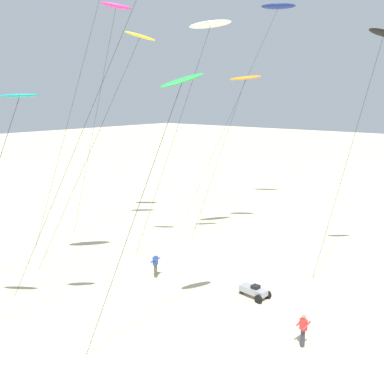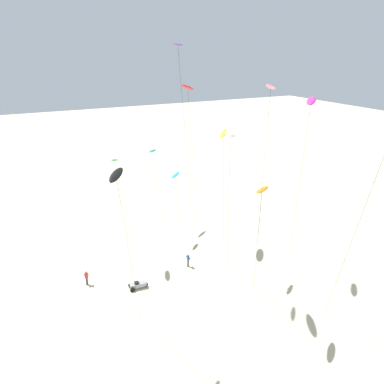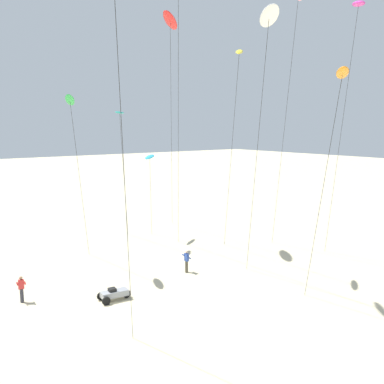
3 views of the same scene
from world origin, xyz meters
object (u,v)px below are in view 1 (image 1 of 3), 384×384
object	(u,v)px
kite_black	(383,37)
kite_teal	(17,102)
beach_buggy	(254,291)
kite_green	(181,85)
kite_flyer_nearest	(303,330)
kite_yellow	(138,42)
kite_magenta	(116,8)
kite_orange	(245,79)
kite_flyer_middle	(155,265)
kite_navy	(278,7)
kite_white	(210,25)

from	to	relation	value
kite_black	kite_teal	size ratio (longest dim) A/B	1.34
kite_teal	beach_buggy	xyz separation A→B (m)	(10.76, -6.32, -11.24)
kite_green	beach_buggy	xyz separation A→B (m)	(6.42, -0.21, -11.97)
kite_green	kite_flyer_nearest	bearing A→B (deg)	-56.20
kite_black	kite_yellow	distance (m)	15.76
kite_magenta	kite_orange	bearing A→B (deg)	-59.77
kite_flyer_nearest	kite_flyer_middle	bearing A→B (deg)	82.12
kite_flyer_middle	beach_buggy	xyz separation A→B (m)	(1.55, -6.76, -0.46)
kite_yellow	kite_green	size ratio (longest dim) A/B	1.25
kite_black	kite_green	world-z (taller)	kite_black
kite_magenta	kite_teal	distance (m)	20.41
kite_navy	kite_teal	size ratio (longest dim) A/B	1.73
kite_flyer_middle	beach_buggy	size ratio (longest dim) A/B	0.80
kite_black	kite_green	distance (m)	15.51
kite_black	kite_orange	world-z (taller)	kite_black
kite_teal	kite_flyer_middle	size ratio (longest dim) A/B	7.23
beach_buggy	kite_flyer_nearest	bearing A→B (deg)	-123.73
kite_yellow	kite_flyer_nearest	xyz separation A→B (m)	(-3.49, -14.63, -14.64)
kite_orange	kite_yellow	xyz separation A→B (m)	(-9.97, 2.23, 2.25)
kite_black	kite_flyer_middle	world-z (taller)	kite_black
kite_black	kite_flyer_nearest	bearing A→B (deg)	-175.01
kite_flyer_middle	kite_orange	bearing A→B (deg)	4.58
kite_white	kite_flyer_middle	size ratio (longest dim) A/B	10.51
kite_flyer_middle	kite_navy	bearing A→B (deg)	8.86
kite_teal	kite_navy	bearing A→B (deg)	7.00
kite_magenta	beach_buggy	world-z (taller)	kite_magenta
kite_flyer_middle	kite_flyer_nearest	bearing A→B (deg)	-97.88
kite_navy	kite_teal	xyz separation A→B (m)	(-30.27, -3.71, -8.79)
kite_magenta	kite_flyer_middle	xyz separation A→B (m)	(-6.38, -10.39, -18.30)
kite_yellow	kite_green	world-z (taller)	kite_yellow
kite_flyer_nearest	kite_white	bearing A→B (deg)	55.29
kite_white	beach_buggy	size ratio (longest dim) A/B	8.38
kite_magenta	kite_teal	size ratio (longest dim) A/B	1.64
kite_orange	beach_buggy	size ratio (longest dim) A/B	6.55
kite_navy	kite_yellow	xyz separation A→B (m)	(-19.16, -0.10, -4.93)
kite_flyer_nearest	kite_flyer_middle	size ratio (longest dim) A/B	1.00
kite_flyer_nearest	beach_buggy	world-z (taller)	kite_flyer_nearest
kite_white	kite_flyer_middle	bearing A→B (deg)	-173.13
kite_orange	kite_teal	size ratio (longest dim) A/B	1.14
kite_black	kite_flyer_nearest	size ratio (longest dim) A/B	9.69
kite_green	beach_buggy	distance (m)	13.58
kite_green	kite_flyer_nearest	size ratio (longest dim) A/B	7.82
kite_teal	kite_green	bearing A→B (deg)	-54.59
kite_navy	kite_white	bearing A→B (deg)	-170.17
kite_black	kite_flyer_middle	distance (m)	20.46
kite_navy	kite_flyer_middle	world-z (taller)	kite_navy
kite_green	kite_flyer_nearest	distance (m)	12.93
kite_orange	kite_white	world-z (taller)	kite_white
kite_black	kite_orange	distance (m)	11.79
kite_navy	kite_green	world-z (taller)	kite_navy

